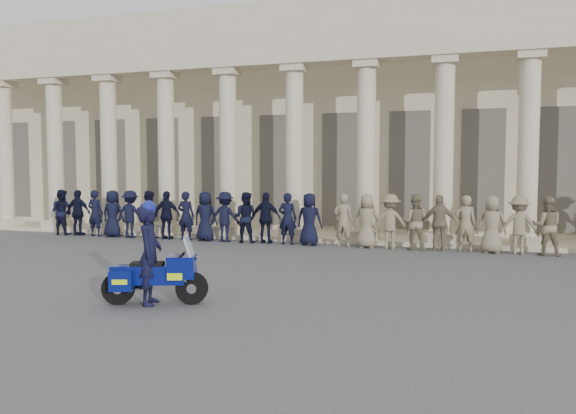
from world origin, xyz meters
The scene contains 5 objects.
ground centered at (0.00, 0.00, 0.00)m, with size 90.00×90.00×0.00m, color #4B4B4E.
building centered at (0.00, 14.74, 4.52)m, with size 40.00×12.50×9.00m.
officer_rank centered at (-1.68, 6.86, 0.89)m, with size 18.35×0.68×1.79m.
motorcycle centered at (-1.07, -2.02, 0.57)m, with size 1.97×1.12×1.31m.
rider centered at (-1.18, -2.06, 0.99)m, with size 0.66×0.81×2.02m.
Camera 1 is at (4.56, -11.45, 2.63)m, focal length 35.00 mm.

